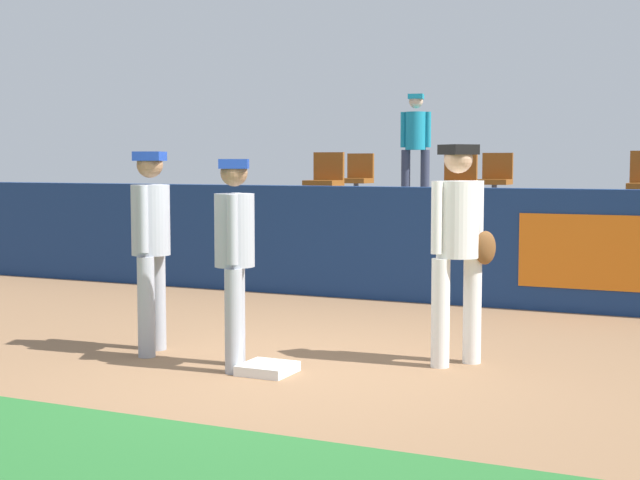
{
  "coord_description": "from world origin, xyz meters",
  "views": [
    {
      "loc": [
        3.45,
        -6.58,
        1.69
      ],
      "look_at": [
        0.0,
        0.88,
        1.0
      ],
      "focal_mm": 51.96,
      "sensor_mm": 36.0,
      "label": 1
    }
  ],
  "objects_px": {
    "first_base": "(268,369)",
    "seat_back_left": "(358,176)",
    "player_coach_visitor": "(235,248)",
    "spectator_capped": "(416,140)",
    "seat_front_center": "(458,179)",
    "seat_front_left": "(325,178)",
    "seat_back_center": "(496,177)",
    "player_runner_visitor": "(151,237)",
    "player_fielder_home": "(459,239)"
  },
  "relations": [
    {
      "from": "seat_front_center",
      "to": "seat_front_left",
      "type": "relative_size",
      "value": 1.0
    },
    {
      "from": "seat_front_center",
      "to": "seat_back_center",
      "type": "distance_m",
      "value": 1.8
    },
    {
      "from": "player_runner_visitor",
      "to": "spectator_capped",
      "type": "bearing_deg",
      "value": 165.65
    },
    {
      "from": "seat_back_center",
      "to": "spectator_capped",
      "type": "bearing_deg",
      "value": 146.61
    },
    {
      "from": "player_runner_visitor",
      "to": "seat_back_center",
      "type": "distance_m",
      "value": 7.29
    },
    {
      "from": "first_base",
      "to": "seat_front_left",
      "type": "relative_size",
      "value": 0.48
    },
    {
      "from": "player_coach_visitor",
      "to": "spectator_capped",
      "type": "distance_m",
      "value": 8.67
    },
    {
      "from": "seat_front_center",
      "to": "seat_front_left",
      "type": "bearing_deg",
      "value": 179.99
    },
    {
      "from": "player_runner_visitor",
      "to": "seat_front_center",
      "type": "distance_m",
      "value": 5.52
    },
    {
      "from": "player_runner_visitor",
      "to": "seat_front_center",
      "type": "relative_size",
      "value": 2.12
    },
    {
      "from": "spectator_capped",
      "to": "player_fielder_home",
      "type": "bearing_deg",
      "value": 99.94
    },
    {
      "from": "player_coach_visitor",
      "to": "spectator_capped",
      "type": "bearing_deg",
      "value": 163.65
    },
    {
      "from": "player_runner_visitor",
      "to": "first_base",
      "type": "bearing_deg",
      "value": 61.14
    },
    {
      "from": "first_base",
      "to": "seat_back_left",
      "type": "xyz_separation_m",
      "value": [
        -2.3,
        7.44,
        1.43
      ]
    },
    {
      "from": "player_runner_visitor",
      "to": "spectator_capped",
      "type": "xyz_separation_m",
      "value": [
        -0.39,
        8.26,
        1.03
      ]
    },
    {
      "from": "first_base",
      "to": "seat_front_center",
      "type": "xyz_separation_m",
      "value": [
        -0.09,
        5.64,
        1.43
      ]
    },
    {
      "from": "player_runner_visitor",
      "to": "player_coach_visitor",
      "type": "relative_size",
      "value": 1.04
    },
    {
      "from": "player_fielder_home",
      "to": "spectator_capped",
      "type": "distance_m",
      "value": 8.21
    },
    {
      "from": "first_base",
      "to": "spectator_capped",
      "type": "relative_size",
      "value": 0.22
    },
    {
      "from": "seat_back_left",
      "to": "seat_back_center",
      "type": "relative_size",
      "value": 1.0
    },
    {
      "from": "player_coach_visitor",
      "to": "spectator_capped",
      "type": "xyz_separation_m",
      "value": [
        -1.37,
        8.49,
        1.07
      ]
    },
    {
      "from": "first_base",
      "to": "seat_front_center",
      "type": "height_order",
      "value": "seat_front_center"
    },
    {
      "from": "first_base",
      "to": "spectator_capped",
      "type": "xyz_separation_m",
      "value": [
        -1.69,
        8.53,
        2.03
      ]
    },
    {
      "from": "seat_front_center",
      "to": "seat_front_left",
      "type": "distance_m",
      "value": 1.96
    },
    {
      "from": "seat_back_center",
      "to": "seat_front_left",
      "type": "bearing_deg",
      "value": -138.33
    },
    {
      "from": "seat_back_center",
      "to": "seat_front_left",
      "type": "distance_m",
      "value": 2.71
    },
    {
      "from": "player_runner_visitor",
      "to": "seat_front_left",
      "type": "height_order",
      "value": "seat_front_left"
    },
    {
      "from": "player_coach_visitor",
      "to": "spectator_capped",
      "type": "relative_size",
      "value": 0.93
    },
    {
      "from": "player_fielder_home",
      "to": "seat_back_left",
      "type": "relative_size",
      "value": 2.19
    },
    {
      "from": "first_base",
      "to": "player_fielder_home",
      "type": "bearing_deg",
      "value": 36.29
    },
    {
      "from": "player_coach_visitor",
      "to": "first_base",
      "type": "bearing_deg",
      "value": 57.41
    },
    {
      "from": "spectator_capped",
      "to": "first_base",
      "type": "bearing_deg",
      "value": 89.7
    },
    {
      "from": "seat_front_center",
      "to": "seat_back_center",
      "type": "relative_size",
      "value": 1.0
    },
    {
      "from": "seat_back_left",
      "to": "seat_front_center",
      "type": "xyz_separation_m",
      "value": [
        2.21,
        -1.8,
        0.0
      ]
    },
    {
      "from": "seat_front_left",
      "to": "first_base",
      "type": "bearing_deg",
      "value": -69.97
    },
    {
      "from": "player_runner_visitor",
      "to": "player_coach_visitor",
      "type": "distance_m",
      "value": 1.01
    },
    {
      "from": "first_base",
      "to": "seat_back_left",
      "type": "bearing_deg",
      "value": 107.17
    },
    {
      "from": "seat_back_left",
      "to": "seat_front_left",
      "type": "relative_size",
      "value": 1.0
    },
    {
      "from": "player_fielder_home",
      "to": "seat_back_left",
      "type": "distance_m",
      "value": 7.43
    },
    {
      "from": "first_base",
      "to": "player_coach_visitor",
      "type": "relative_size",
      "value": 0.23
    },
    {
      "from": "seat_back_center",
      "to": "spectator_capped",
      "type": "distance_m",
      "value": 2.07
    },
    {
      "from": "first_base",
      "to": "player_coach_visitor",
      "type": "bearing_deg",
      "value": 172.92
    },
    {
      "from": "seat_front_center",
      "to": "player_coach_visitor",
      "type": "bearing_deg",
      "value": -92.34
    },
    {
      "from": "first_base",
      "to": "seat_back_left",
      "type": "height_order",
      "value": "seat_back_left"
    },
    {
      "from": "player_runner_visitor",
      "to": "seat_back_left",
      "type": "bearing_deg",
      "value": 170.87
    },
    {
      "from": "player_coach_visitor",
      "to": "seat_back_left",
      "type": "bearing_deg",
      "value": 169.45
    },
    {
      "from": "player_coach_visitor",
      "to": "seat_front_center",
      "type": "bearing_deg",
      "value": 152.15
    },
    {
      "from": "seat_back_left",
      "to": "spectator_capped",
      "type": "bearing_deg",
      "value": 60.93
    },
    {
      "from": "seat_back_left",
      "to": "seat_front_left",
      "type": "xyz_separation_m",
      "value": [
        0.24,
        -1.8,
        0.0
      ]
    },
    {
      "from": "first_base",
      "to": "seat_back_left",
      "type": "distance_m",
      "value": 7.92
    }
  ]
}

